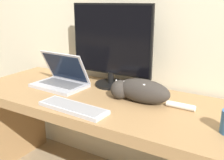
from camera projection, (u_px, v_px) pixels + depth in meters
name	position (u px, v px, depth m)	size (l,w,h in m)	color
desk	(102.00, 117.00, 1.61)	(1.76, 0.67, 0.71)	#A37A4C
monitor	(111.00, 45.00, 1.70)	(0.58, 0.21, 0.54)	black
laptop	(61.00, 80.00, 1.75)	(0.36, 0.25, 0.23)	#B7B7BC
external_keyboard	(73.00, 108.00, 1.39)	(0.40, 0.15, 0.02)	#BCBCC1
cat	(140.00, 90.00, 1.48)	(0.49, 0.14, 0.14)	#332D28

